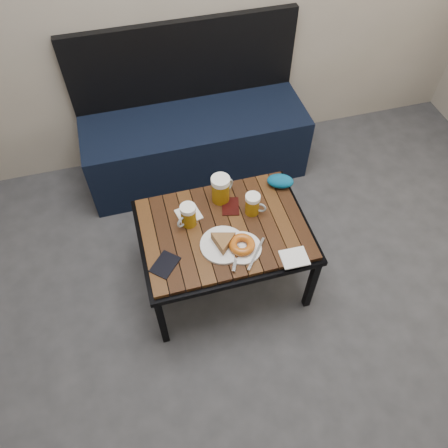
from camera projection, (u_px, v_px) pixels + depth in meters
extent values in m
plane|color=#2D2D30|center=(282.00, 430.00, 2.01)|extent=(4.00, 4.00, 0.00)
cube|color=black|center=(196.00, 146.00, 2.86)|extent=(1.40, 0.50, 0.45)
cube|color=black|center=(183.00, 61.00, 2.62)|extent=(1.40, 0.05, 0.50)
cube|color=black|center=(162.00, 321.00, 2.12)|extent=(0.04, 0.03, 0.42)
cube|color=black|center=(311.00, 284.00, 2.24)|extent=(0.04, 0.03, 0.42)
cube|color=black|center=(144.00, 232.00, 2.45)|extent=(0.04, 0.04, 0.42)
cube|color=black|center=(275.00, 204.00, 2.57)|extent=(0.04, 0.04, 0.42)
cube|color=black|center=(224.00, 232.00, 2.17)|extent=(0.84, 0.62, 0.03)
cube|color=#331E0B|center=(224.00, 229.00, 2.15)|extent=(0.80, 0.58, 0.02)
cylinder|color=#8B620B|center=(189.00, 217.00, 2.11)|extent=(0.10, 0.10, 0.10)
cylinder|color=white|center=(188.00, 208.00, 2.07)|extent=(0.08, 0.08, 0.02)
torus|color=#8C999E|center=(182.00, 222.00, 2.10)|extent=(0.06, 0.04, 0.06)
cylinder|color=#8B620B|center=(221.00, 191.00, 2.20)|extent=(0.13, 0.13, 0.12)
cylinder|color=white|center=(220.00, 181.00, 2.14)|extent=(0.10, 0.10, 0.03)
torus|color=#8C999E|center=(228.00, 185.00, 2.23)|extent=(0.07, 0.05, 0.08)
cylinder|color=#8B620B|center=(252.00, 206.00, 2.16)|extent=(0.10, 0.10, 0.10)
cylinder|color=white|center=(253.00, 198.00, 2.11)|extent=(0.07, 0.07, 0.02)
torus|color=#8C999E|center=(260.00, 208.00, 2.15)|extent=(0.06, 0.04, 0.06)
cylinder|color=white|center=(223.00, 245.00, 2.07)|extent=(0.22, 0.22, 0.01)
cylinder|color=white|center=(242.00, 248.00, 2.06)|extent=(0.19, 0.19, 0.01)
torus|color=#90480D|center=(242.00, 245.00, 2.04)|extent=(0.13, 0.13, 0.04)
cube|color=#A5A8AD|center=(256.00, 254.00, 2.03)|extent=(0.13, 0.16, 0.00)
cube|color=#A5A8AD|center=(236.00, 258.00, 2.01)|extent=(0.07, 0.14, 0.00)
cube|color=white|center=(189.00, 214.00, 2.18)|extent=(0.13, 0.13, 0.01)
cube|color=#A5A8AD|center=(189.00, 214.00, 2.18)|extent=(0.06, 0.15, 0.00)
cube|color=white|center=(294.00, 258.00, 2.03)|extent=(0.13, 0.11, 0.01)
cube|color=black|center=(165.00, 265.00, 2.00)|extent=(0.16, 0.16, 0.01)
cube|color=black|center=(230.00, 206.00, 2.22)|extent=(0.11, 0.14, 0.01)
ellipsoid|color=navy|center=(280.00, 181.00, 2.29)|extent=(0.16, 0.14, 0.06)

